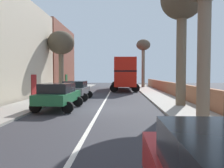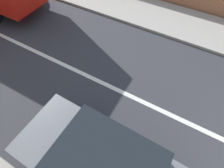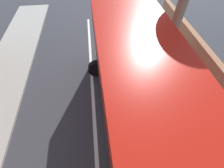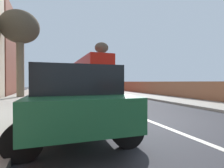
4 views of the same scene
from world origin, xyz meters
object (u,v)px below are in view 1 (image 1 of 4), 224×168
object	(u,v)px
double_decker_bus	(124,73)
street_tree_left_2	(61,45)
parked_car_green_left_1	(58,95)
street_tree_right_5	(182,6)
street_tree_right_3	(143,49)
parked_car_grey_left_3	(76,89)

from	to	relation	value
double_decker_bus	street_tree_left_2	distance (m)	9.85
parked_car_green_left_1	street_tree_left_2	distance (m)	11.83
street_tree_left_2	street_tree_right_5	world-z (taller)	street_tree_right_5
double_decker_bus	street_tree_right_3	bearing A→B (deg)	58.03
double_decker_bus	street_tree_right_3	size ratio (longest dim) A/B	1.53
double_decker_bus	parked_car_grey_left_3	size ratio (longest dim) A/B	2.83
double_decker_bus	street_tree_right_5	xyz separation A→B (m)	(3.44, -15.74, 4.14)
parked_car_green_left_1	street_tree_right_5	distance (m)	9.56
parked_car_grey_left_3	street_tree_right_5	size ratio (longest dim) A/B	0.50
street_tree_left_2	street_tree_right_5	xyz separation A→B (m)	(10.29, -9.32, 1.17)
street_tree_left_2	street_tree_right_3	distance (m)	15.22
parked_car_grey_left_3	street_tree_right_5	xyz separation A→B (m)	(7.64, -3.98, 5.59)
parked_car_grey_left_3	double_decker_bus	bearing A→B (deg)	70.34
parked_car_green_left_1	parked_car_grey_left_3	xyz separation A→B (m)	(0.00, 5.32, -0.01)
parked_car_grey_left_3	street_tree_left_2	bearing A→B (deg)	116.39
parked_car_green_left_1	parked_car_grey_left_3	world-z (taller)	parked_car_green_left_1
street_tree_right_3	street_tree_right_5	size ratio (longest dim) A/B	0.92
parked_car_grey_left_3	parked_car_green_left_1	bearing A→B (deg)	-90.01
street_tree_left_2	double_decker_bus	bearing A→B (deg)	43.15
double_decker_bus	parked_car_grey_left_3	bearing A→B (deg)	-109.66
parked_car_green_left_1	parked_car_grey_left_3	size ratio (longest dim) A/B	1.05
street_tree_right_3	parked_car_grey_left_3	bearing A→B (deg)	-113.62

